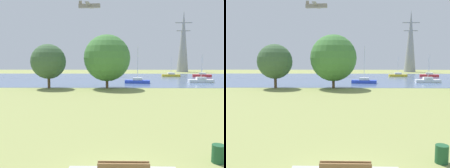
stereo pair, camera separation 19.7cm
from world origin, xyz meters
The scene contains 11 objects.
ground_plane centered at (0.00, 22.00, 0.00)m, with size 160.00×160.00×0.00m, color #8C9351.
litter_bin centered at (4.23, 2.25, 0.40)m, with size 0.56×0.56×0.80m, color #1E512D.
water_surface centered at (0.00, 50.00, 0.01)m, with size 140.00×40.00×0.02m, color slate.
sailboat_white centered at (16.71, 39.47, 0.45)m, with size 4.88×1.79×5.43m.
sailboat_yellow centered at (14.63, 56.54, 0.45)m, with size 4.84×1.63×5.34m.
sailboat_red centered at (22.85, 55.96, 0.45)m, with size 5.03×2.74×6.18m.
sailboat_blue centered at (3.86, 37.76, 0.46)m, with size 4.97×2.20×7.13m.
tree_west_near centered at (-11.04, 29.54, 4.26)m, with size 5.53×5.53×7.03m.
tree_mid_shore centered at (-1.73, 29.68, 4.82)m, with size 7.39×7.39×8.52m.
electricity_pylon centered at (25.06, 82.99, 11.57)m, with size 6.40×4.40×23.11m.
light_aircraft centered at (-8.30, 63.83, 20.54)m, with size 6.46×8.46×2.10m.
Camera 1 is at (-0.26, -7.80, 4.50)m, focal length 37.79 mm.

